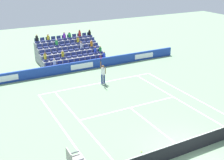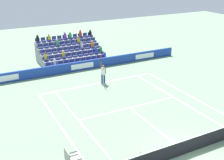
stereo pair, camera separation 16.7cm
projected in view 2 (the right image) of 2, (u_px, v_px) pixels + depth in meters
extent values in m
plane|color=gray|center=(187.00, 153.00, 16.72)|extent=(80.00, 80.00, 0.00)
cube|color=white|center=(99.00, 83.00, 26.52)|extent=(10.97, 0.10, 0.01)
cube|color=white|center=(130.00, 108.00, 22.00)|extent=(8.23, 0.10, 0.01)
cube|color=white|center=(154.00, 127.00, 19.36)|extent=(0.10, 6.40, 0.01)
cube|color=white|center=(81.00, 123.00, 19.86)|extent=(0.10, 11.89, 0.01)
cube|color=white|center=(177.00, 99.00, 23.39)|extent=(0.10, 11.89, 0.01)
cube|color=white|center=(62.00, 128.00, 19.27)|extent=(0.10, 11.89, 0.01)
cube|color=white|center=(190.00, 96.00, 23.97)|extent=(0.10, 11.89, 0.01)
cube|color=white|center=(99.00, 84.00, 26.44)|extent=(0.10, 0.20, 0.01)
cube|color=#193899|center=(82.00, 66.00, 29.62)|extent=(22.52, 0.20, 0.95)
cube|color=white|center=(145.00, 56.00, 32.74)|extent=(2.40, 0.01, 0.53)
cube|color=white|center=(83.00, 66.00, 29.52)|extent=(2.40, 0.01, 0.53)
cube|color=white|center=(5.00, 78.00, 26.31)|extent=(2.40, 0.01, 0.53)
cube|color=black|center=(188.00, 146.00, 16.55)|extent=(11.77, 0.02, 0.92)
cube|color=white|center=(188.00, 139.00, 16.38)|extent=(11.77, 0.04, 0.04)
cylinder|color=navy|center=(104.00, 79.00, 26.29)|extent=(0.16, 0.16, 0.90)
cylinder|color=navy|center=(102.00, 79.00, 26.17)|extent=(0.16, 0.16, 0.90)
cube|color=white|center=(104.00, 83.00, 26.44)|extent=(0.15, 0.27, 0.08)
cube|color=white|center=(102.00, 84.00, 26.32)|extent=(0.15, 0.27, 0.08)
cube|color=white|center=(103.00, 71.00, 25.95)|extent=(0.26, 0.38, 0.60)
sphere|color=brown|center=(103.00, 66.00, 25.78)|extent=(0.24, 0.24, 0.24)
cylinder|color=brown|center=(101.00, 65.00, 25.61)|extent=(0.09, 0.09, 0.62)
cylinder|color=brown|center=(106.00, 71.00, 26.02)|extent=(0.09, 0.09, 0.56)
cylinder|color=black|center=(101.00, 60.00, 25.44)|extent=(0.04, 0.04, 0.28)
torus|color=red|center=(101.00, 57.00, 25.34)|extent=(0.06, 0.31, 0.31)
sphere|color=#D1E533|center=(101.00, 54.00, 25.24)|extent=(0.07, 0.07, 0.07)
cube|color=gray|center=(74.00, 160.00, 13.37)|extent=(0.70, 0.70, 0.08)
cube|color=gray|center=(67.00, 156.00, 13.12)|extent=(0.06, 0.70, 0.55)
cube|color=#474C54|center=(72.00, 153.00, 13.57)|extent=(0.56, 0.05, 0.04)
cube|color=#474C54|center=(77.00, 160.00, 13.04)|extent=(0.56, 0.05, 0.04)
cube|color=gray|center=(78.00, 65.00, 30.60)|extent=(6.82, 0.95, 0.42)
cube|color=navy|center=(105.00, 58.00, 31.81)|extent=(0.48, 0.44, 0.20)
cube|color=navy|center=(104.00, 55.00, 31.89)|extent=(0.48, 0.04, 0.30)
cube|color=navy|center=(100.00, 59.00, 31.55)|extent=(0.48, 0.44, 0.20)
cube|color=navy|center=(99.00, 56.00, 31.62)|extent=(0.48, 0.04, 0.30)
cube|color=navy|center=(94.00, 60.00, 31.28)|extent=(0.48, 0.44, 0.20)
cube|color=navy|center=(94.00, 57.00, 31.35)|extent=(0.48, 0.04, 0.30)
cube|color=navy|center=(89.00, 61.00, 31.02)|extent=(0.48, 0.44, 0.20)
cube|color=navy|center=(88.00, 58.00, 31.09)|extent=(0.48, 0.04, 0.30)
cube|color=navy|center=(84.00, 61.00, 30.75)|extent=(0.48, 0.44, 0.20)
cube|color=navy|center=(83.00, 59.00, 30.82)|extent=(0.48, 0.04, 0.30)
cube|color=navy|center=(78.00, 62.00, 30.48)|extent=(0.48, 0.44, 0.20)
cube|color=navy|center=(77.00, 59.00, 30.56)|extent=(0.48, 0.04, 0.30)
cube|color=navy|center=(73.00, 63.00, 30.22)|extent=(0.48, 0.44, 0.20)
cube|color=navy|center=(72.00, 60.00, 30.29)|extent=(0.48, 0.04, 0.30)
cube|color=navy|center=(67.00, 64.00, 29.95)|extent=(0.48, 0.44, 0.20)
cube|color=navy|center=(66.00, 61.00, 30.02)|extent=(0.48, 0.04, 0.30)
cube|color=navy|center=(61.00, 65.00, 29.69)|extent=(0.48, 0.44, 0.20)
cube|color=navy|center=(60.00, 62.00, 29.76)|extent=(0.48, 0.04, 0.30)
cube|color=navy|center=(55.00, 66.00, 29.42)|extent=(0.48, 0.44, 0.20)
cube|color=navy|center=(54.00, 63.00, 29.49)|extent=(0.48, 0.04, 0.30)
cube|color=navy|center=(49.00, 67.00, 29.16)|extent=(0.48, 0.44, 0.20)
cube|color=navy|center=(48.00, 64.00, 29.23)|extent=(0.48, 0.04, 0.30)
cube|color=gray|center=(75.00, 61.00, 31.30)|extent=(6.82, 0.95, 0.84)
cube|color=navy|center=(101.00, 52.00, 32.44)|extent=(0.48, 0.44, 0.20)
cube|color=navy|center=(100.00, 50.00, 32.51)|extent=(0.48, 0.04, 0.30)
cube|color=navy|center=(96.00, 53.00, 32.18)|extent=(0.48, 0.44, 0.20)
cube|color=navy|center=(95.00, 50.00, 32.25)|extent=(0.48, 0.04, 0.30)
cube|color=navy|center=(91.00, 54.00, 31.91)|extent=(0.48, 0.44, 0.20)
cube|color=navy|center=(90.00, 51.00, 31.98)|extent=(0.48, 0.04, 0.30)
cube|color=navy|center=(86.00, 54.00, 31.64)|extent=(0.48, 0.44, 0.20)
cube|color=navy|center=(85.00, 52.00, 31.72)|extent=(0.48, 0.04, 0.30)
cube|color=navy|center=(80.00, 55.00, 31.38)|extent=(0.48, 0.44, 0.20)
cube|color=navy|center=(79.00, 53.00, 31.45)|extent=(0.48, 0.04, 0.30)
cube|color=navy|center=(75.00, 56.00, 31.11)|extent=(0.48, 0.44, 0.20)
cube|color=navy|center=(74.00, 53.00, 31.18)|extent=(0.48, 0.04, 0.30)
cube|color=navy|center=(69.00, 57.00, 30.85)|extent=(0.48, 0.44, 0.20)
cube|color=navy|center=(68.00, 54.00, 30.92)|extent=(0.48, 0.04, 0.30)
cube|color=navy|center=(64.00, 58.00, 30.58)|extent=(0.48, 0.44, 0.20)
cube|color=navy|center=(63.00, 55.00, 30.65)|extent=(0.48, 0.04, 0.30)
cube|color=navy|center=(58.00, 58.00, 30.31)|extent=(0.48, 0.44, 0.20)
cube|color=navy|center=(57.00, 56.00, 30.39)|extent=(0.48, 0.04, 0.30)
cube|color=navy|center=(52.00, 59.00, 30.05)|extent=(0.48, 0.44, 0.20)
cube|color=navy|center=(51.00, 56.00, 30.12)|extent=(0.48, 0.04, 0.30)
cube|color=navy|center=(46.00, 60.00, 29.78)|extent=(0.48, 0.44, 0.20)
cube|color=navy|center=(45.00, 57.00, 29.85)|extent=(0.48, 0.04, 0.30)
cube|color=gray|center=(72.00, 56.00, 32.01)|extent=(6.82, 0.95, 1.26)
cube|color=navy|center=(97.00, 47.00, 33.07)|extent=(0.48, 0.44, 0.20)
cube|color=navy|center=(97.00, 44.00, 33.14)|extent=(0.48, 0.04, 0.30)
cube|color=navy|center=(92.00, 47.00, 32.80)|extent=(0.48, 0.44, 0.20)
cube|color=navy|center=(92.00, 45.00, 32.87)|extent=(0.48, 0.04, 0.30)
cube|color=navy|center=(87.00, 48.00, 32.54)|extent=(0.48, 0.44, 0.20)
cube|color=navy|center=(86.00, 45.00, 32.61)|extent=(0.48, 0.04, 0.30)
cube|color=navy|center=(82.00, 49.00, 32.27)|extent=(0.48, 0.44, 0.20)
cube|color=navy|center=(81.00, 46.00, 32.34)|extent=(0.48, 0.04, 0.30)
cube|color=navy|center=(77.00, 49.00, 32.00)|extent=(0.48, 0.44, 0.20)
cube|color=navy|center=(76.00, 47.00, 32.08)|extent=(0.48, 0.04, 0.30)
cube|color=navy|center=(71.00, 50.00, 31.74)|extent=(0.48, 0.44, 0.20)
cube|color=navy|center=(71.00, 47.00, 31.81)|extent=(0.48, 0.04, 0.30)
cube|color=navy|center=(66.00, 51.00, 31.47)|extent=(0.48, 0.44, 0.20)
cube|color=navy|center=(65.00, 48.00, 31.55)|extent=(0.48, 0.04, 0.30)
cube|color=navy|center=(60.00, 52.00, 31.21)|extent=(0.48, 0.44, 0.20)
cube|color=navy|center=(60.00, 49.00, 31.28)|extent=(0.48, 0.04, 0.30)
cube|color=navy|center=(55.00, 52.00, 30.94)|extent=(0.48, 0.44, 0.20)
cube|color=navy|center=(54.00, 50.00, 31.01)|extent=(0.48, 0.04, 0.30)
cube|color=navy|center=(49.00, 53.00, 30.68)|extent=(0.48, 0.44, 0.20)
cube|color=navy|center=(48.00, 50.00, 30.75)|extent=(0.48, 0.04, 0.30)
cube|color=navy|center=(43.00, 54.00, 30.41)|extent=(0.48, 0.44, 0.20)
cube|color=navy|center=(43.00, 51.00, 30.48)|extent=(0.48, 0.04, 0.30)
cube|color=gray|center=(69.00, 52.00, 32.71)|extent=(6.82, 0.95, 1.68)
cube|color=navy|center=(94.00, 41.00, 33.70)|extent=(0.48, 0.44, 0.20)
cube|color=navy|center=(93.00, 39.00, 33.77)|extent=(0.48, 0.04, 0.30)
cube|color=navy|center=(89.00, 42.00, 33.43)|extent=(0.48, 0.44, 0.20)
cube|color=navy|center=(88.00, 39.00, 33.50)|extent=(0.48, 0.04, 0.30)
cube|color=navy|center=(84.00, 42.00, 33.16)|extent=(0.48, 0.44, 0.20)
cube|color=navy|center=(83.00, 40.00, 33.24)|extent=(0.48, 0.04, 0.30)
cube|color=navy|center=(79.00, 43.00, 32.90)|extent=(0.48, 0.44, 0.20)
cube|color=navy|center=(78.00, 40.00, 32.97)|extent=(0.48, 0.04, 0.30)
cube|color=navy|center=(74.00, 44.00, 32.63)|extent=(0.48, 0.44, 0.20)
cube|color=navy|center=(73.00, 41.00, 32.70)|extent=(0.48, 0.04, 0.30)
cube|color=navy|center=(68.00, 44.00, 32.37)|extent=(0.48, 0.44, 0.20)
cube|color=navy|center=(68.00, 42.00, 32.44)|extent=(0.48, 0.04, 0.30)
cube|color=navy|center=(63.00, 45.00, 32.10)|extent=(0.48, 0.44, 0.20)
cube|color=navy|center=(62.00, 42.00, 32.17)|extent=(0.48, 0.04, 0.30)
cube|color=navy|center=(57.00, 46.00, 31.83)|extent=(0.48, 0.44, 0.20)
cube|color=navy|center=(57.00, 43.00, 31.91)|extent=(0.48, 0.04, 0.30)
cube|color=navy|center=(52.00, 46.00, 31.57)|extent=(0.48, 0.44, 0.20)
cube|color=navy|center=(51.00, 44.00, 31.64)|extent=(0.48, 0.04, 0.30)
cube|color=navy|center=(46.00, 47.00, 31.30)|extent=(0.48, 0.44, 0.20)
cube|color=navy|center=(46.00, 44.00, 31.37)|extent=(0.48, 0.04, 0.30)
cube|color=navy|center=(41.00, 48.00, 31.04)|extent=(0.48, 0.44, 0.20)
cube|color=navy|center=(40.00, 45.00, 31.11)|extent=(0.48, 0.04, 0.30)
cube|color=gray|center=(66.00, 49.00, 33.42)|extent=(6.82, 0.95, 2.10)
cube|color=navy|center=(90.00, 36.00, 34.32)|extent=(0.48, 0.44, 0.20)
cube|color=navy|center=(90.00, 33.00, 34.39)|extent=(0.48, 0.04, 0.30)
cube|color=navy|center=(86.00, 36.00, 34.06)|extent=(0.48, 0.44, 0.20)
cube|color=navy|center=(85.00, 34.00, 34.13)|extent=(0.48, 0.04, 0.30)
cube|color=navy|center=(81.00, 37.00, 33.79)|extent=(0.48, 0.44, 0.20)
cube|color=navy|center=(80.00, 35.00, 33.86)|extent=(0.48, 0.04, 0.30)
cube|color=navy|center=(76.00, 38.00, 33.52)|extent=(0.48, 0.44, 0.20)
cube|color=navy|center=(75.00, 35.00, 33.60)|extent=(0.48, 0.04, 0.30)
cube|color=navy|center=(70.00, 38.00, 33.26)|extent=(0.48, 0.44, 0.20)
cube|color=navy|center=(70.00, 36.00, 33.33)|extent=(0.48, 0.04, 0.30)
cube|color=navy|center=(65.00, 39.00, 32.99)|extent=(0.48, 0.44, 0.20)
cube|color=navy|center=(65.00, 36.00, 33.07)|extent=(0.48, 0.04, 0.30)
cube|color=navy|center=(60.00, 39.00, 32.73)|extent=(0.48, 0.44, 0.20)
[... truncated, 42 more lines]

